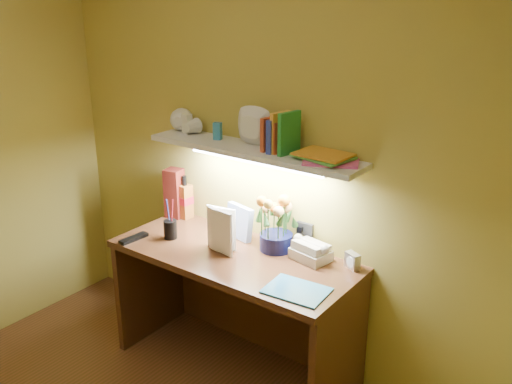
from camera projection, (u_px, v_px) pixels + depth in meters
desk at (234, 313)px, 3.27m from camera, size 1.40×0.60×0.75m
flower_bouquet at (276, 222)px, 3.14m from camera, size 0.26×0.26×0.33m
telephone at (311, 249)px, 3.05m from camera, size 0.22×0.18×0.12m
desk_clock at (352, 261)px, 2.96m from camera, size 0.09×0.07×0.09m
whisky_bottle at (185, 197)px, 3.58m from camera, size 0.08×0.08×0.28m
whisky_box at (174, 193)px, 3.60m from camera, size 0.12×0.12×0.32m
pen_cup at (170, 223)px, 3.30m from camera, size 0.09×0.09×0.19m
art_card at (239, 222)px, 3.31m from camera, size 0.20×0.08×0.20m
tv_remote at (134, 238)px, 3.31m from camera, size 0.06×0.18×0.02m
blue_folder at (297, 290)px, 2.75m from camera, size 0.31×0.24×0.01m
desk_book_a at (209, 227)px, 3.17m from camera, size 0.19×0.06×0.25m
desk_book_b at (207, 225)px, 3.20m from camera, size 0.18×0.05×0.25m
wall_shelf at (250, 143)px, 3.09m from camera, size 1.30×0.29×0.25m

